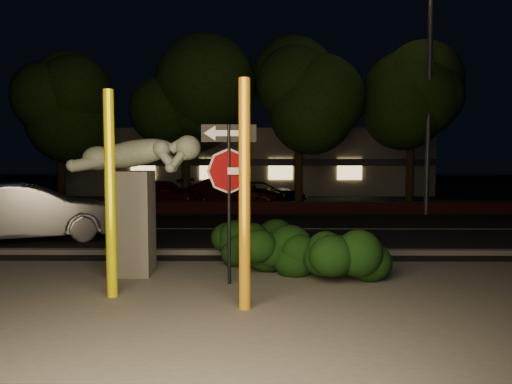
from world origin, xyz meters
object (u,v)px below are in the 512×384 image
(yellow_pole_left, at_px, (110,195))
(yellow_pole_right, at_px, (245,196))
(parked_car_red, at_px, (161,193))
(silver_sedan, at_px, (28,213))
(sculpture, at_px, (134,189))
(parked_car_darkred, at_px, (233,193))
(streetlight, at_px, (425,67))
(signpost, at_px, (229,171))
(parked_car_dark, at_px, (263,194))

(yellow_pole_left, distance_m, yellow_pole_right, 2.33)
(yellow_pole_left, height_order, parked_car_red, yellow_pole_left)
(yellow_pole_left, xyz_separation_m, silver_sedan, (-3.96, 5.47, -0.92))
(sculpture, height_order, parked_car_darkred, sculpture)
(silver_sedan, bearing_deg, streetlight, -87.17)
(yellow_pole_left, relative_size, parked_car_darkred, 0.72)
(signpost, bearing_deg, silver_sedan, 140.71)
(yellow_pole_left, height_order, streetlight, streetlight)
(yellow_pole_right, distance_m, streetlight, 14.74)
(yellow_pole_left, distance_m, streetlight, 15.39)
(signpost, bearing_deg, parked_car_red, 105.17)
(yellow_pole_right, bearing_deg, parked_car_red, 105.85)
(streetlight, xyz_separation_m, parked_car_dark, (-6.35, 3.40, -5.30))
(signpost, xyz_separation_m, parked_car_darkred, (-0.65, 13.32, -1.39))
(streetlight, distance_m, parked_car_red, 12.38)
(parked_car_red, relative_size, parked_car_dark, 0.94)
(yellow_pole_left, distance_m, sculpture, 1.60)
(parked_car_red, bearing_deg, silver_sedan, -172.68)
(sculpture, xyz_separation_m, silver_sedan, (-3.93, 3.87, -0.90))
(streetlight, xyz_separation_m, parked_car_red, (-10.95, 2.50, -5.21))
(parked_car_red, xyz_separation_m, parked_car_dark, (4.60, 0.90, -0.09))
(streetlight, relative_size, parked_car_red, 2.51)
(sculpture, bearing_deg, parked_car_dark, 78.04)
(yellow_pole_left, relative_size, signpost, 1.18)
(parked_car_red, xyz_separation_m, parked_car_darkred, (3.27, -0.14, 0.02))
(parked_car_darkred, bearing_deg, streetlight, -97.52)
(signpost, distance_m, sculpture, 2.11)
(signpost, distance_m, parked_car_dark, 14.45)
(silver_sedan, xyz_separation_m, parked_car_darkred, (5.21, 8.71, -0.11))
(yellow_pole_right, height_order, parked_car_red, yellow_pole_right)
(yellow_pole_left, xyz_separation_m, parked_car_red, (-2.01, 14.31, -1.06))
(yellow_pole_right, height_order, signpost, yellow_pole_right)
(yellow_pole_right, bearing_deg, parked_car_dark, 88.71)
(silver_sedan, xyz_separation_m, parked_car_red, (1.95, 8.84, -0.13))
(yellow_pole_left, relative_size, sculpture, 1.24)
(yellow_pole_left, distance_m, signpost, 2.12)
(signpost, distance_m, parked_car_darkred, 13.41)
(parked_car_red, bearing_deg, streetlight, -83.10)
(yellow_pole_right, relative_size, streetlight, 0.36)
(yellow_pole_right, bearing_deg, streetlight, 61.72)
(yellow_pole_right, height_order, streetlight, streetlight)
(silver_sedan, relative_size, parked_car_dark, 1.17)
(parked_car_dark, bearing_deg, yellow_pole_left, 164.89)
(yellow_pole_left, bearing_deg, streetlight, 52.88)
(signpost, height_order, sculpture, signpost)
(signpost, height_order, parked_car_darkred, signpost)
(streetlight, bearing_deg, sculpture, -142.69)
(yellow_pole_right, xyz_separation_m, streetlight, (6.71, 12.47, 4.11))
(yellow_pole_left, xyz_separation_m, yellow_pole_right, (2.24, -0.65, 0.04))
(yellow_pole_left, relative_size, streetlight, 0.35)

